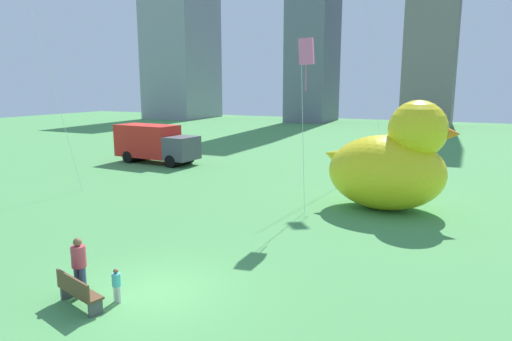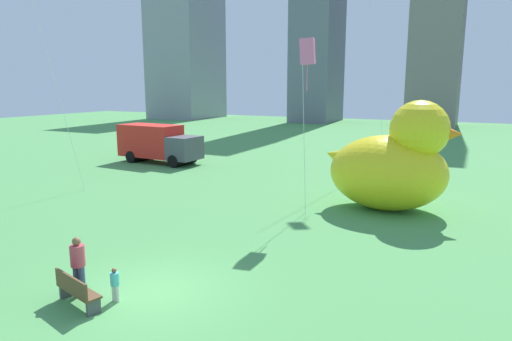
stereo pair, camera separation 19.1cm
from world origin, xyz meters
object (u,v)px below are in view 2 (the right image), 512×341
Objects in this scene: giant_inflatable_duck at (393,164)px; box_truck at (158,144)px; kite_pink at (308,52)px; person_adult at (78,262)px; park_bench at (76,290)px; person_child at (115,283)px.

box_truck is (-18.15, 5.79, -0.73)m from giant_inflatable_duck.
kite_pink is (14.63, -7.94, 5.73)m from box_truck.
kite_pink is at bearing 75.10° from person_adult.
park_bench is 14.68m from giant_inflatable_duck.
person_adult is 14.31m from giant_inflatable_duck.
park_bench is at bearing -57.18° from box_truck.
person_child is at bearing -111.71° from giant_inflatable_duck.
person_adult is at bearing -116.41° from giant_inflatable_duck.
box_truck is (-12.37, 19.18, 0.98)m from park_bench.
park_bench is at bearing -48.15° from person_adult.
kite_pink reaches higher than person_adult.
giant_inflatable_duck is at bearing 31.43° from kite_pink.
box_truck is (-13.08, 18.50, 0.93)m from person_child.
box_truck reaches higher than park_bench.
person_child is 12.58m from kite_pink.
person_child is (0.72, 0.67, 0.05)m from park_bench.
person_adult is at bearing -177.78° from person_child.
giant_inflatable_duck is (5.06, 12.71, 1.66)m from person_child.
park_bench is 13.28m from kite_pink.
park_bench is 0.22× the size of kite_pink.
kite_pink is (1.55, 10.57, 6.65)m from person_child.
giant_inflatable_duck is at bearing -17.69° from box_truck.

